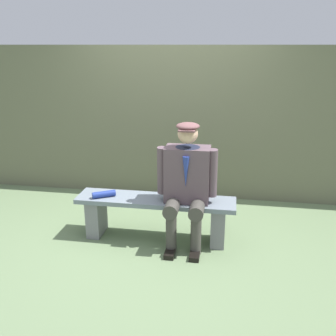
# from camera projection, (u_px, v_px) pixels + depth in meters

# --- Properties ---
(ground_plane) EXTENTS (30.00, 30.00, 0.00)m
(ground_plane) POSITION_uv_depth(u_px,v_px,m) (156.00, 238.00, 4.24)
(ground_plane) COLOR #647B55
(bench) EXTENTS (1.71, 0.38, 0.47)m
(bench) POSITION_uv_depth(u_px,v_px,m) (156.00, 212.00, 4.15)
(bench) COLOR slate
(bench) RESTS_ON ground
(seated_man) EXTENTS (0.63, 0.58, 1.31)m
(seated_man) POSITION_uv_depth(u_px,v_px,m) (187.00, 180.00, 3.92)
(seated_man) COLOR #57454D
(seated_man) RESTS_ON ground
(rolled_magazine) EXTENTS (0.25, 0.19, 0.07)m
(rolled_magazine) POSITION_uv_depth(u_px,v_px,m) (104.00, 194.00, 4.12)
(rolled_magazine) COLOR navy
(rolled_magazine) RESTS_ON bench
(stadium_wall) EXTENTS (12.00, 0.24, 2.05)m
(stadium_wall) POSITION_uv_depth(u_px,v_px,m) (175.00, 123.00, 5.24)
(stadium_wall) COLOR #61624B
(stadium_wall) RESTS_ON ground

